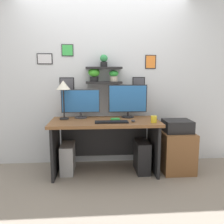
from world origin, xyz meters
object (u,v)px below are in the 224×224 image
object	(u,v)px
computer_tower_left	(68,158)
drawer_cabinet	(176,151)
desk	(105,135)
scissors_tray	(115,119)
computer_tower_right	(142,156)
monitor_right	(128,100)
printer	(177,126)
keyboard	(111,122)
coffee_mug	(154,119)
desk_lamp	(63,88)
cell_phone	(154,119)
monitor_left	(81,103)
computer_mouse	(133,121)

from	to	relation	value
computer_tower_left	drawer_cabinet	bearing A→B (deg)	-2.28
desk	scissors_tray	bearing A→B (deg)	-11.21
drawer_cabinet	computer_tower_right	size ratio (longest dim) A/B	1.28
monitor_right	drawer_cabinet	distance (m)	1.02
drawer_cabinet	printer	bearing A→B (deg)	0.00
computer_tower_left	keyboard	bearing A→B (deg)	-18.29
scissors_tray	coffee_mug	bearing A→B (deg)	-22.37
computer_tower_left	desk	bearing A→B (deg)	0.66
desk_lamp	drawer_cabinet	xyz separation A→B (m)	(1.60, -0.15, -0.91)
desk	printer	xyz separation A→B (m)	(1.03, -0.07, 0.12)
desk_lamp	cell_phone	size ratio (longest dim) A/B	3.92
computer_tower_left	printer	bearing A→B (deg)	-2.28
coffee_mug	printer	size ratio (longest dim) A/B	0.24
computer_tower_right	drawer_cabinet	bearing A→B (deg)	-0.25
desk	cell_phone	size ratio (longest dim) A/B	10.73
monitor_left	computer_tower_right	xyz separation A→B (m)	(0.87, -0.23, -0.75)
desk	computer_tower_left	distance (m)	0.63
computer_mouse	coffee_mug	size ratio (longest dim) A/B	1.00
keyboard	coffee_mug	xyz separation A→B (m)	(0.56, -0.02, 0.04)
computer_tower_left	scissors_tray	bearing A→B (deg)	-1.89
desk	drawer_cabinet	xyz separation A→B (m)	(1.03, -0.07, -0.25)
printer	monitor_left	bearing A→B (deg)	170.36
printer	desk_lamp	bearing A→B (deg)	174.78
monitor_left	drawer_cabinet	bearing A→B (deg)	-9.64
desk_lamp	drawer_cabinet	bearing A→B (deg)	-5.22
monitor_left	computer_tower_left	distance (m)	0.81
monitor_left	drawer_cabinet	xyz separation A→B (m)	(1.37, -0.23, -0.69)
cell_phone	coffee_mug	xyz separation A→B (m)	(-0.05, -0.19, 0.04)
desk	keyboard	world-z (taller)	keyboard
cell_phone	computer_tower_left	world-z (taller)	cell_phone
desk	computer_tower_right	xyz separation A→B (m)	(0.52, -0.07, -0.31)
computer_tower_left	computer_tower_right	world-z (taller)	computer_tower_right
monitor_right	cell_phone	world-z (taller)	monitor_right
printer	scissors_tray	bearing A→B (deg)	177.41
computer_mouse	computer_tower_right	distance (m)	0.57
monitor_left	coffee_mug	distance (m)	1.08
computer_mouse	computer_tower_left	world-z (taller)	computer_mouse
coffee_mug	computer_tower_right	bearing A→B (deg)	124.96
computer_mouse	cell_phone	size ratio (longest dim) A/B	0.64
scissors_tray	drawer_cabinet	bearing A→B (deg)	-2.59
keyboard	scissors_tray	world-z (taller)	scissors_tray
desk_lamp	scissors_tray	world-z (taller)	desk_lamp
monitor_right	computer_tower_right	size ratio (longest dim) A/B	1.26
cell_phone	coffee_mug	bearing A→B (deg)	-82.94
cell_phone	scissors_tray	bearing A→B (deg)	-159.04
printer	computer_tower_left	xyz separation A→B (m)	(-1.56, 0.06, -0.46)
desk	computer_tower_right	size ratio (longest dim) A/B	3.36
scissors_tray	computer_tower_left	xyz separation A→B (m)	(-0.68, 0.02, -0.56)
keyboard	cell_phone	distance (m)	0.64
monitor_left	monitor_right	world-z (taller)	monitor_right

